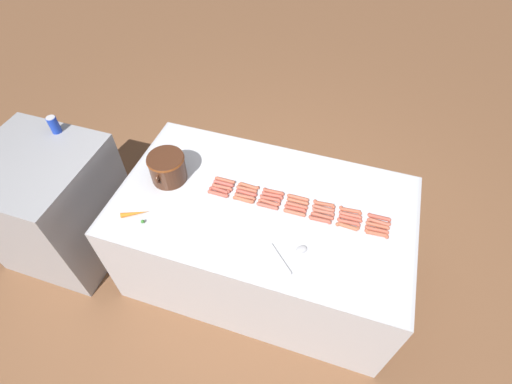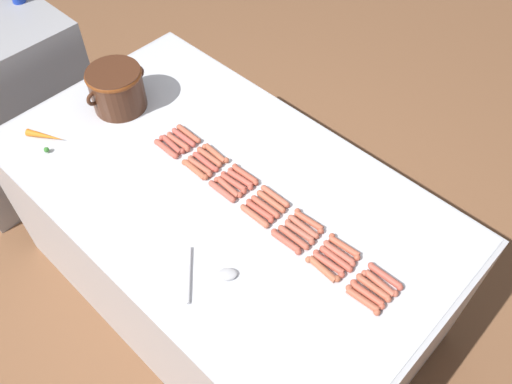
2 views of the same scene
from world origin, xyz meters
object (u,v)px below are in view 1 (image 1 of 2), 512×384
hot_dog_5 (243,200)px  hot_dog_6 (218,194)px  hot_dog_3 (295,213)px  hot_dog_34 (225,180)px  hot_dog_15 (351,218)px  soda_can (54,125)px  hot_dog_25 (273,195)px  hot_dog_27 (224,183)px  hot_dog_31 (298,198)px  hot_dog_9 (322,216)px  hot_dog_20 (222,187)px  hot_dog_21 (379,222)px  hot_dog_11 (269,202)px  bean_pot (167,167)px  hot_dog_13 (220,190)px  hot_dog_22 (350,215)px  hot_dog_32 (274,192)px  hot_dog_28 (379,217)px  hot_dog_10 (295,209)px  hot_dog_18 (270,199)px  hot_dog_2 (320,220)px  back_cabinet (55,206)px  hot_dog_19 (246,193)px  hot_dog_14 (378,225)px  serving_spoon (295,252)px  hot_dog_1 (348,226)px  hot_dog_4 (267,206)px  hot_dog_12 (245,197)px  hot_dog_26 (247,189)px  hot_dog_7 (377,230)px  hot_dog_24 (298,201)px  hot_dog_29 (350,210)px  hot_dog_0 (377,234)px  hot_dog_33 (249,186)px  hot_dog_23 (323,208)px  hot_dog_8 (349,222)px  hot_dog_30 (324,204)px  hot_dog_16 (323,212)px

hot_dog_5 → hot_dog_6: same height
hot_dog_3 → hot_dog_34: bearing=76.6°
hot_dog_15 → soda_can: soda_can is taller
hot_dog_25 → hot_dog_27: (-0.00, 0.34, 0.00)m
hot_dog_31 → hot_dog_3: bearing=-175.9°
hot_dog_3 → hot_dog_9: (0.03, -0.17, 0.00)m
hot_dog_5 → hot_dog_20: bearing=71.1°
hot_dog_21 → hot_dog_20: bearing=91.7°
hot_dog_11 → bean_pot: size_ratio=0.48×
hot_dog_13 → hot_dog_22: 0.84m
hot_dog_20 → hot_dog_25: bearing=-83.9°
hot_dog_25 → hot_dog_32: bearing=3.2°
hot_dog_28 → hot_dog_10: bearing=100.4°
hot_dog_18 → hot_dog_25: 0.03m
hot_dog_11 → bean_pot: 0.71m
hot_dog_2 → back_cabinet: bearing=96.3°
hot_dog_19 → hot_dog_14: bearing=-89.9°
hot_dog_34 → serving_spoon: (-0.39, -0.58, -0.00)m
hot_dog_9 → soda_can: soda_can is taller
hot_dog_1 → soda_can: size_ratio=1.16×
hot_dog_9 → hot_dog_10: 0.17m
hot_dog_4 → hot_dog_12: same height
hot_dog_6 → hot_dog_26: bearing=-60.2°
hot_dog_31 → hot_dog_10: bearing=-176.2°
hot_dog_3 → hot_dog_26: 0.36m
hot_dog_6 → serving_spoon: (-0.27, -0.58, -0.00)m
hot_dog_9 → hot_dog_21: size_ratio=1.00×
hot_dog_7 → hot_dog_24: bearing=82.4°
hot_dog_14 → hot_dog_29: same height
hot_dog_12 → hot_dog_26: 0.06m
hot_dog_0 → hot_dog_21: bearing=-2.6°
hot_dog_1 → hot_dog_33: size_ratio=1.00×
hot_dog_23 → hot_dog_27: (0.00, 0.67, 0.00)m
hot_dog_7 → hot_dog_9: size_ratio=1.00×
hot_dog_21 → hot_dog_8: bearing=108.7°
hot_dog_29 → soda_can: 2.08m
hot_dog_11 → hot_dog_34: size_ratio=1.00×
back_cabinet → hot_dog_8: back_cabinet is taller
bean_pot → back_cabinet: bearing=105.8°
hot_dog_30 → serving_spoon: (-0.40, 0.09, -0.00)m
hot_dog_0 → hot_dog_16: bearing=79.2°
hot_dog_8 → hot_dog_14: 0.17m
hot_dog_15 → hot_dog_32: same height
hot_dog_8 → hot_dog_23: size_ratio=1.00×
hot_dog_11 → hot_dog_18: same height
hot_dog_2 → hot_dog_11: bearing=84.2°
hot_dog_22 → hot_dog_23: same height
hot_dog_29 → hot_dog_4: bearing=104.0°
hot_dog_16 → hot_dog_23: bearing=10.8°
hot_dog_0 → soda_can: (0.09, 2.24, 0.18)m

